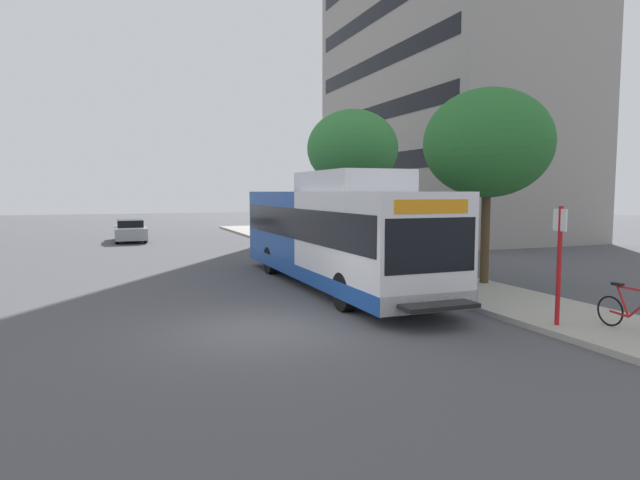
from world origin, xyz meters
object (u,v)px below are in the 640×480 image
bus_stop_sign_pole (559,256)px  bicycle_parked (633,312)px  street_tree_mid_block (353,149)px  parked_car_far_lane (130,231)px  transit_bus (333,234)px  street_tree_near_stop (488,144)px

bus_stop_sign_pole → bicycle_parked: (1.00, -1.05, -1.09)m
bicycle_parked → street_tree_mid_block: bearing=87.6°
bicycle_parked → parked_car_far_lane: 28.60m
bus_stop_sign_pole → parked_car_far_lane: 27.32m
transit_bus → street_tree_near_stop: street_tree_near_stop is taller
bus_stop_sign_pole → street_tree_near_stop: size_ratio=0.42×
bus_stop_sign_pole → parked_car_far_lane: (-7.93, 26.12, -0.99)m
bus_stop_sign_pole → transit_bus: bearing=108.9°
bus_stop_sign_pole → street_tree_mid_block: street_tree_mid_block is taller
bicycle_parked → street_tree_near_stop: (1.07, 6.15, 3.99)m
parked_car_far_lane → bicycle_parked: bearing=-71.8°
parked_car_far_lane → street_tree_near_stop: bearing=-64.6°
street_tree_mid_block → street_tree_near_stop: bearing=-87.5°
street_tree_mid_block → bus_stop_sign_pole: bearing=-96.6°
street_tree_mid_block → parked_car_far_lane: 15.80m
street_tree_near_stop → street_tree_mid_block: (-0.41, 9.24, 0.50)m
bus_stop_sign_pole → bicycle_parked: bearing=-46.4°
parked_car_far_lane → transit_bus: bearing=-73.8°
transit_bus → street_tree_mid_block: (4.05, 7.32, 3.34)m
parked_car_far_lane → bus_stop_sign_pole: bearing=-73.1°
street_tree_near_stop → street_tree_mid_block: size_ratio=0.91×
bicycle_parked → parked_car_far_lane: size_ratio=0.39×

